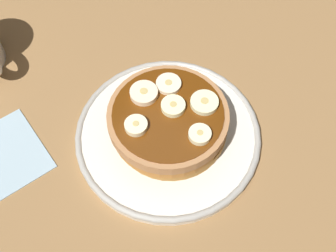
% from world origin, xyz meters
% --- Properties ---
extents(ground_plane, '(1.40, 1.40, 0.03)m').
position_xyz_m(ground_plane, '(0.00, 0.00, -0.01)').
color(ground_plane, olive).
extents(plate, '(0.24, 0.24, 0.02)m').
position_xyz_m(plate, '(0.00, 0.00, 0.01)').
color(plate, silver).
rests_on(plate, ground_plane).
extents(pancake_stack, '(0.16, 0.16, 0.05)m').
position_xyz_m(pancake_stack, '(0.00, -0.00, 0.04)').
color(pancake_stack, '#AF7636').
rests_on(pancake_stack, plate).
extents(banana_slice_0, '(0.03, 0.03, 0.01)m').
position_xyz_m(banana_slice_0, '(0.00, 0.01, 0.06)').
color(banana_slice_0, '#F8F3B5').
rests_on(banana_slice_0, pancake_stack).
extents(banana_slice_1, '(0.03, 0.03, 0.01)m').
position_xyz_m(banana_slice_1, '(-0.01, -0.04, 0.06)').
color(banana_slice_1, '#FDF0BA').
rests_on(banana_slice_1, pancake_stack).
extents(banana_slice_2, '(0.03, 0.03, 0.01)m').
position_xyz_m(banana_slice_2, '(-0.03, 0.03, 0.06)').
color(banana_slice_2, '#F5E4BE').
rests_on(banana_slice_2, pancake_stack).
extents(banana_slice_3, '(0.03, 0.03, 0.01)m').
position_xyz_m(banana_slice_3, '(0.05, 0.00, 0.06)').
color(banana_slice_3, '#F4EDBA').
rests_on(banana_slice_3, pancake_stack).
extents(banana_slice_4, '(0.03, 0.03, 0.01)m').
position_xyz_m(banana_slice_4, '(0.03, 0.04, 0.06)').
color(banana_slice_4, beige).
rests_on(banana_slice_4, pancake_stack).
extents(banana_slice_5, '(0.04, 0.04, 0.01)m').
position_xyz_m(banana_slice_5, '(-0.04, 0.00, 0.06)').
color(banana_slice_5, '#FEE2B8').
rests_on(banana_slice_5, pancake_stack).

